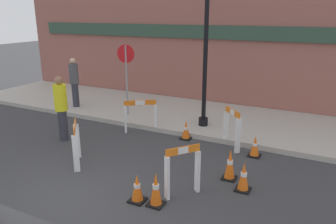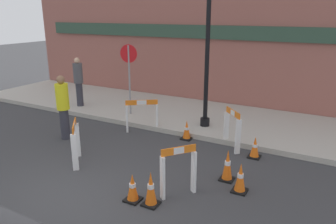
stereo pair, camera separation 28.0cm
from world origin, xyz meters
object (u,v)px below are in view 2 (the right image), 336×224
(stop_sign, at_px, (129,68))
(person_worker, at_px, (63,105))
(streetlamp_post, at_px, (208,22))
(person_pedestrian, at_px, (78,80))

(stop_sign, bearing_deg, person_worker, 68.41)
(streetlamp_post, relative_size, person_worker, 2.58)
(streetlamp_post, relative_size, stop_sign, 2.02)
(stop_sign, xyz_separation_m, person_worker, (-0.53, -2.51, -0.73))
(stop_sign, distance_m, person_pedestrian, 2.32)
(stop_sign, relative_size, person_worker, 1.28)
(person_worker, distance_m, person_pedestrian, 2.98)
(streetlamp_post, bearing_deg, stop_sign, -178.73)
(person_worker, bearing_deg, streetlamp_post, 31.52)
(person_worker, relative_size, person_pedestrian, 1.03)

